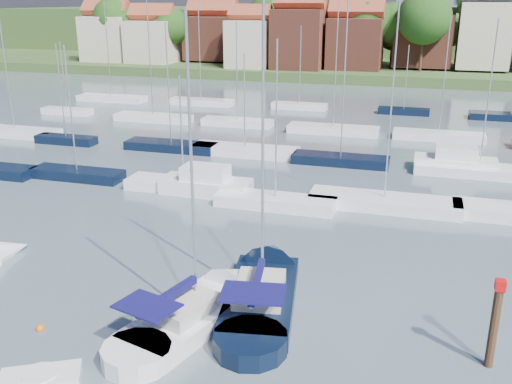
% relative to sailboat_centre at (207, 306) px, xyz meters
% --- Properties ---
extents(ground, '(260.00, 260.00, 0.00)m').
position_rel_sailboat_centre_xyz_m(ground, '(-1.21, 36.58, -0.36)').
color(ground, '#45535E').
rests_on(ground, ground).
extents(sailboat_centre, '(5.88, 11.57, 15.22)m').
position_rel_sailboat_centre_xyz_m(sailboat_centre, '(0.00, 0.00, 0.00)').
color(sailboat_centre, white).
rests_on(sailboat_centre, ground).
extents(sailboat_navy, '(5.23, 12.73, 17.09)m').
position_rel_sailboat_centre_xyz_m(sailboat_navy, '(2.04, 2.95, -0.00)').
color(sailboat_navy, black).
rests_on(sailboat_navy, ground).
extents(tender, '(3.38, 2.72, 0.66)m').
position_rel_sailboat_centre_xyz_m(tender, '(-4.30, -6.99, -0.10)').
color(tender, white).
rests_on(tender, ground).
extents(timber_piling, '(0.40, 0.40, 6.21)m').
position_rel_sailboat_centre_xyz_m(timber_piling, '(12.67, -0.68, 0.60)').
color(timber_piling, '#4C331E').
rests_on(timber_piling, ground).
extents(buoy_c, '(0.42, 0.42, 0.42)m').
position_rel_sailboat_centre_xyz_m(buoy_c, '(-6.78, -3.66, -0.36)').
color(buoy_c, '#D85914').
rests_on(buoy_c, ground).
extents(buoy_d, '(0.52, 0.52, 0.52)m').
position_rel_sailboat_centre_xyz_m(buoy_d, '(-1.28, -4.87, -0.36)').
color(buoy_d, beige).
rests_on(buoy_d, ground).
extents(buoy_e, '(0.49, 0.49, 0.49)m').
position_rel_sailboat_centre_xyz_m(buoy_e, '(2.29, 3.41, -0.36)').
color(buoy_e, '#D85914').
rests_on(buoy_e, ground).
extents(marina_field, '(79.62, 41.41, 15.93)m').
position_rel_sailboat_centre_xyz_m(marina_field, '(0.69, 31.73, 0.08)').
color(marina_field, white).
rests_on(marina_field, ground).
extents(far_shore_town, '(212.46, 90.00, 22.27)m').
position_rel_sailboat_centre_xyz_m(far_shore_town, '(1.02, 129.25, 4.25)').
color(far_shore_town, '#3C5329').
rests_on(far_shore_town, ground).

